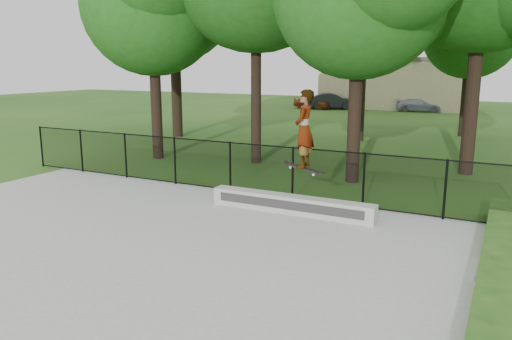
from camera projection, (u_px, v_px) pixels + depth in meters
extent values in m
plane|color=#1E4A15|center=(80.00, 261.00, 9.75)|extent=(100.00, 100.00, 0.00)
cube|color=#9C9C97|center=(79.00, 260.00, 9.74)|extent=(14.00, 12.00, 0.06)
cube|color=#B3B2AD|center=(291.00, 204.00, 12.68)|extent=(4.35, 0.40, 0.45)
imported|color=brown|center=(313.00, 102.00, 42.70)|extent=(3.65, 2.08, 1.18)
imported|color=black|center=(332.00, 101.00, 42.28)|extent=(3.96, 2.75, 1.34)
imported|color=#8D93A0|center=(419.00, 105.00, 40.05)|extent=(3.48, 1.92, 1.04)
cube|color=black|center=(303.00, 168.00, 12.08)|extent=(0.83, 0.23, 0.19)
imported|color=#C0DEFC|center=(304.00, 129.00, 11.88)|extent=(0.51, 0.72, 1.87)
cylinder|color=black|center=(41.00, 147.00, 18.29)|extent=(0.06, 0.06, 1.50)
cylinder|color=black|center=(81.00, 151.00, 17.39)|extent=(0.06, 0.06, 1.50)
cylinder|color=black|center=(126.00, 156.00, 16.50)|extent=(0.06, 0.06, 1.50)
cylinder|color=black|center=(175.00, 161.00, 15.61)|extent=(0.06, 0.06, 1.50)
cylinder|color=black|center=(230.00, 167.00, 14.72)|extent=(0.06, 0.06, 1.50)
cylinder|color=black|center=(293.00, 173.00, 13.82)|extent=(0.06, 0.06, 1.50)
cylinder|color=black|center=(364.00, 181.00, 12.93)|extent=(0.06, 0.06, 1.50)
cylinder|color=black|center=(445.00, 190.00, 12.04)|extent=(0.06, 0.06, 1.50)
cylinder|color=black|center=(230.00, 143.00, 14.57)|extent=(16.00, 0.04, 0.04)
cylinder|color=black|center=(230.00, 190.00, 14.86)|extent=(16.00, 0.04, 0.04)
cube|color=black|center=(230.00, 167.00, 14.72)|extent=(16.00, 0.01, 1.50)
cube|color=#9C9C97|center=(487.00, 270.00, 9.17)|extent=(0.37, 1.20, 0.15)
cube|color=#9C9C97|center=(509.00, 269.00, 8.99)|extent=(0.37, 1.20, 0.30)
cylinder|color=black|center=(156.00, 103.00, 20.00)|extent=(0.44, 0.44, 4.51)
sphere|color=#1E4C14|center=(152.00, 5.00, 19.22)|extent=(5.41, 5.41, 5.41)
cylinder|color=black|center=(256.00, 89.00, 18.96)|extent=(0.44, 0.44, 5.69)
cylinder|color=black|center=(355.00, 113.00, 15.86)|extent=(0.44, 0.44, 4.49)
cylinder|color=black|center=(472.00, 93.00, 16.93)|extent=(0.44, 0.44, 5.62)
cylinder|color=black|center=(176.00, 86.00, 26.05)|extent=(0.44, 0.44, 5.27)
cylinder|color=black|center=(361.00, 83.00, 24.60)|extent=(0.44, 0.44, 5.68)
cylinder|color=black|center=(465.00, 97.00, 26.23)|extent=(0.44, 0.44, 4.11)
sphere|color=#1E4C14|center=(471.00, 30.00, 25.52)|extent=(4.94, 4.94, 4.94)
cube|color=beige|center=(395.00, 85.00, 43.29)|extent=(12.00, 6.00, 4.00)
cube|color=#3F3833|center=(397.00, 59.00, 42.84)|extent=(12.40, 6.40, 0.30)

